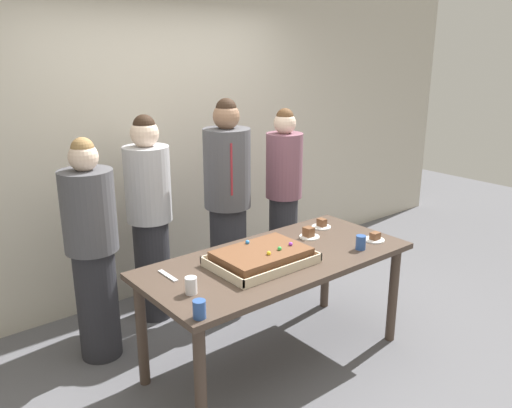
{
  "coord_description": "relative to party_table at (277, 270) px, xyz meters",
  "views": [
    {
      "loc": [
        -2.15,
        -2.43,
        2.15
      ],
      "look_at": [
        -0.06,
        0.15,
        1.14
      ],
      "focal_mm": 36.51,
      "sensor_mm": 36.0,
      "label": 1
    }
  ],
  "objects": [
    {
      "name": "person_green_shirt_behind",
      "position": [
        -0.94,
        0.85,
        0.12
      ],
      "size": [
        0.36,
        0.36,
        1.59
      ],
      "rotation": [
        0.0,
        0.0,
        -0.84
      ],
      "color": "#28282D",
      "rests_on": "ground_plane"
    },
    {
      "name": "party_table",
      "position": [
        0.0,
        0.0,
        0.0
      ],
      "size": [
        1.87,
        0.85,
        0.79
      ],
      "color": "#47382D",
      "rests_on": "ground_plane"
    },
    {
      "name": "drink_cup_far_end",
      "position": [
        -0.73,
        -0.09,
        0.14
      ],
      "size": [
        0.07,
        0.07,
        0.1
      ],
      "primitive_type": "cylinder",
      "color": "white",
      "rests_on": "party_table"
    },
    {
      "name": "person_striped_tie_right",
      "position": [
        0.81,
        0.83,
        0.16
      ],
      "size": [
        0.32,
        0.32,
        1.65
      ],
      "rotation": [
        0.0,
        0.0,
        -2.41
      ],
      "color": "#28282D",
      "rests_on": "ground_plane"
    },
    {
      "name": "drink_cup_nearest",
      "position": [
        0.55,
        -0.26,
        0.14
      ],
      "size": [
        0.07,
        0.07,
        0.1
      ],
      "primitive_type": "cylinder",
      "color": "#2D5199",
      "rests_on": "party_table"
    },
    {
      "name": "ground_plane",
      "position": [
        0.0,
        0.0,
        -0.7
      ],
      "size": [
        12.0,
        12.0,
        0.0
      ],
      "primitive_type": "plane",
      "color": "#5B5B60"
    },
    {
      "name": "sheet_cake",
      "position": [
        -0.15,
        -0.02,
        0.14
      ],
      "size": [
        0.65,
        0.46,
        0.12
      ],
      "color": "beige",
      "rests_on": "party_table"
    },
    {
      "name": "person_far_right_suit",
      "position": [
        0.2,
        0.84,
        0.22
      ],
      "size": [
        0.38,
        0.38,
        1.77
      ],
      "rotation": [
        0.0,
        0.0,
        -1.96
      ],
      "color": "#28282D",
      "rests_on": "ground_plane"
    },
    {
      "name": "drink_cup_middle",
      "position": [
        -0.85,
        -0.36,
        0.14
      ],
      "size": [
        0.07,
        0.07,
        0.1
      ],
      "primitive_type": "cylinder",
      "color": "#2D5199",
      "rests_on": "party_table"
    },
    {
      "name": "cake_server_utensil",
      "position": [
        -0.72,
        0.2,
        0.1
      ],
      "size": [
        0.03,
        0.2,
        0.01
      ],
      "primitive_type": "cube",
      "color": "silver",
      "rests_on": "party_table"
    },
    {
      "name": "plated_slice_near_right",
      "position": [
        0.76,
        -0.21,
        0.11
      ],
      "size": [
        0.15,
        0.15,
        0.06
      ],
      "color": "white",
      "rests_on": "party_table"
    },
    {
      "name": "interior_back_panel",
      "position": [
        0.0,
        1.6,
        0.8
      ],
      "size": [
        8.0,
        0.12,
        3.0
      ],
      "primitive_type": "cube",
      "color": "beige",
      "rests_on": "ground_plane"
    },
    {
      "name": "plated_slice_near_left",
      "position": [
        0.67,
        0.23,
        0.12
      ],
      "size": [
        0.15,
        0.15,
        0.07
      ],
      "color": "white",
      "rests_on": "party_table"
    },
    {
      "name": "plated_slice_far_left",
      "position": [
        0.43,
        0.13,
        0.12
      ],
      "size": [
        0.15,
        0.15,
        0.08
      ],
      "color": "white",
      "rests_on": "party_table"
    },
    {
      "name": "person_serving_front",
      "position": [
        -0.36,
        1.12,
        0.17
      ],
      "size": [
        0.35,
        0.35,
        1.66
      ],
      "rotation": [
        0.0,
        0.0,
        -1.39
      ],
      "color": "#28282D",
      "rests_on": "ground_plane"
    }
  ]
}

